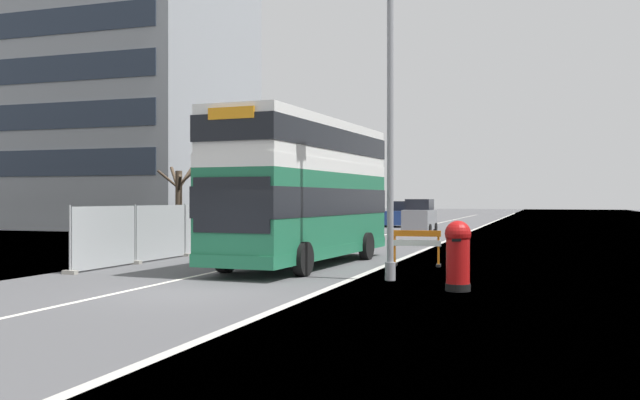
{
  "coord_description": "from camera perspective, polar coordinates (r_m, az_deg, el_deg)",
  "views": [
    {
      "loc": [
        8.17,
        -14.7,
        2.24
      ],
      "look_at": [
        1.62,
        5.08,
        2.2
      ],
      "focal_mm": 39.13,
      "sensor_mm": 36.0,
      "label": 1
    }
  ],
  "objects": [
    {
      "name": "car_receding_mid",
      "position": [
        47.01,
        8.15,
        -1.36
      ],
      "size": [
        1.92,
        3.91,
        2.21
      ],
      "color": "gray",
      "rests_on": "ground"
    },
    {
      "name": "bare_tree_far_verge_near",
      "position": [
        40.95,
        -11.44,
        0.3
      ],
      "size": [
        2.73,
        2.38,
        4.44
      ],
      "color": "#4C3D2D",
      "rests_on": "ground"
    },
    {
      "name": "ground",
      "position": [
        16.8,
        -8.68,
        -7.72
      ],
      "size": [
        140.0,
        280.0,
        0.1
      ],
      "color": "#4C4C4F"
    },
    {
      "name": "car_receding_far",
      "position": [
        55.91,
        6.59,
        -1.21
      ],
      "size": [
        2.06,
        3.94,
        2.04
      ],
      "color": "navy",
      "rests_on": "ground"
    },
    {
      "name": "lamppost_foreground",
      "position": [
        19.21,
        5.77,
        5.15
      ],
      "size": [
        0.29,
        0.7,
        8.32
      ],
      "color": "gray",
      "rests_on": "ground"
    },
    {
      "name": "roadworks_barrier",
      "position": [
        23.38,
        7.89,
        -3.55
      ],
      "size": [
        1.62,
        0.56,
        1.19
      ],
      "color": "orange",
      "rests_on": "ground"
    },
    {
      "name": "backdrop_office_block",
      "position": [
        61.89,
        -20.89,
        8.57
      ],
      "size": [
        30.31,
        15.44,
        22.71
      ],
      "color": "gray",
      "rests_on": "ground"
    },
    {
      "name": "bare_tree_far_verge_mid",
      "position": [
        56.28,
        -5.19,
        0.22
      ],
      "size": [
        2.86,
        2.27,
        4.49
      ],
      "color": "#4C3D2D",
      "rests_on": "ground"
    },
    {
      "name": "car_oncoming_near",
      "position": [
        39.16,
        1.48,
        -1.68
      ],
      "size": [
        2.07,
        4.17,
        2.15
      ],
      "color": "maroon",
      "rests_on": "ground"
    },
    {
      "name": "construction_site_fence",
      "position": [
        29.07,
        -9.37,
        -2.37
      ],
      "size": [
        0.44,
        17.2,
        2.05
      ],
      "color": "#A8AAAD",
      "rests_on": "ground"
    },
    {
      "name": "red_pillar_postbox",
      "position": [
        17.27,
        11.21,
        -4.22
      ],
      "size": [
        0.64,
        0.64,
        1.71
      ],
      "color": "black",
      "rests_on": "ground"
    },
    {
      "name": "double_decker_bus",
      "position": [
        23.47,
        -1.25,
        0.94
      ],
      "size": [
        3.27,
        10.37,
        4.85
      ],
      "color": "#1E6B47",
      "rests_on": "ground"
    }
  ]
}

